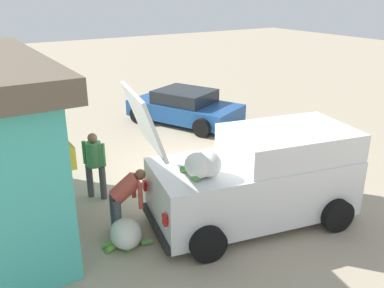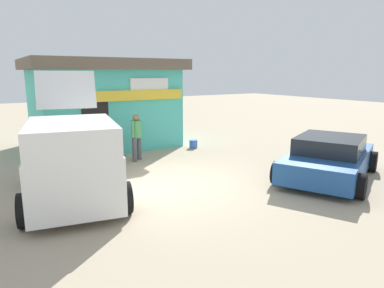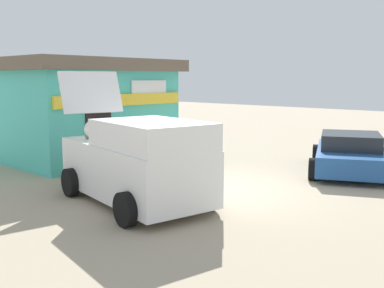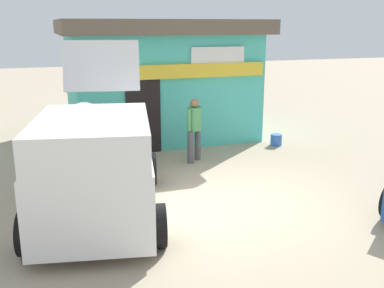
% 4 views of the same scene
% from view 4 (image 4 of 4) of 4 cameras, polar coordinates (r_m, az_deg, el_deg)
% --- Properties ---
extents(ground_plane, '(60.00, 60.00, 0.00)m').
position_cam_4_polar(ground_plane, '(8.67, 6.34, -7.28)').
color(ground_plane, tan).
extents(storefront_bar, '(5.64, 4.47, 3.40)m').
position_cam_4_polar(storefront_bar, '(13.63, -4.37, 8.54)').
color(storefront_bar, '#4CC6B7').
rests_on(storefront_bar, ground_plane).
extents(delivery_van, '(2.77, 4.69, 2.95)m').
position_cam_4_polar(delivery_van, '(7.86, -12.00, -2.47)').
color(delivery_van, white).
rests_on(delivery_van, ground_plane).
extents(vendor_standing, '(0.48, 0.48, 1.57)m').
position_cam_4_polar(vendor_standing, '(10.83, 0.28, 2.36)').
color(vendor_standing, '#4C4C51').
rests_on(vendor_standing, ground_plane).
extents(customer_bending, '(0.59, 0.75, 1.28)m').
position_cam_4_polar(customer_bending, '(10.43, -8.33, 1.07)').
color(customer_bending, '#4C4C51').
rests_on(customer_bending, ground_plane).
extents(unloaded_banana_pile, '(0.88, 0.90, 0.50)m').
position_cam_4_polar(unloaded_banana_pile, '(10.70, -10.75, -1.76)').
color(unloaded_banana_pile, silver).
rests_on(unloaded_banana_pile, ground_plane).
extents(paint_bucket, '(0.31, 0.31, 0.32)m').
position_cam_4_polar(paint_bucket, '(12.69, 10.68, 0.53)').
color(paint_bucket, blue).
rests_on(paint_bucket, ground_plane).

